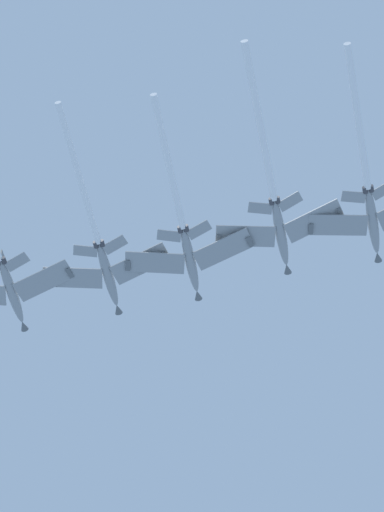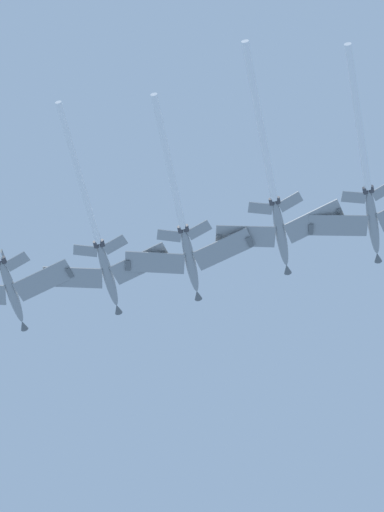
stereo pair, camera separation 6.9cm
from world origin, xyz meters
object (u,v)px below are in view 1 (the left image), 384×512
at_px(jet_far_left, 2,265).
at_px(jet_inner_right, 273,192).
at_px(jet_inner_left, 99,245).
at_px(jet_centre, 183,230).
at_px(jet_far_right, 368,186).

distance_m(jet_far_left, jet_inner_right, 41.97).
distance_m(jet_inner_left, jet_centre, 12.89).
height_order(jet_inner_left, jet_inner_right, jet_inner_left).
relative_size(jet_inner_left, jet_centre, 1.03).
bearing_deg(jet_far_right, jet_far_left, -122.51).
bearing_deg(jet_centre, jet_far_right, 56.36).
distance_m(jet_inner_left, jet_inner_right, 27.14).
height_order(jet_far_left, jet_inner_left, jet_inner_left).
height_order(jet_inner_left, jet_far_right, jet_inner_left).
bearing_deg(jet_far_right, jet_inner_left, -122.96).
bearing_deg(jet_far_right, jet_inner_right, -113.70).
distance_m(jet_far_left, jet_centre, 27.77).
relative_size(jet_centre, jet_inner_right, 0.92).
bearing_deg(jet_inner_right, jet_inner_left, -127.75).
xyz_separation_m(jet_centre, jet_far_right, (15.55, 23.37, 0.19)).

